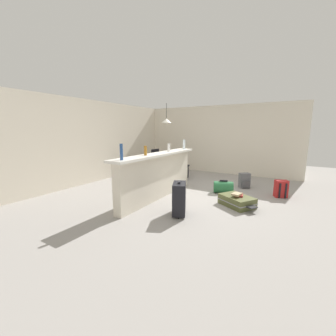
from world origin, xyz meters
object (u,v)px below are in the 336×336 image
at_px(pendant_lamp, 166,121).
at_px(dining_chair_near_partition, 180,163).
at_px(dining_chair_far_side, 153,160).
at_px(duffel_bag_green, 223,187).
at_px(bottle_amber, 145,151).
at_px(backpack_grey, 244,181).
at_px(suitcase_upright_black, 179,198).
at_px(book_stack, 238,195).
at_px(bottle_blue, 121,152).
at_px(dining_table, 166,158).
at_px(bottle_clear, 184,144).
at_px(suitcase_flat_olive, 237,201).
at_px(bottle_white, 169,148).
at_px(backpack_red, 281,189).

bearing_deg(pendant_lamp, dining_chair_near_partition, -97.54).
height_order(dining_chair_far_side, duffel_bag_green, dining_chair_far_side).
distance_m(bottle_amber, backpack_grey, 3.08).
height_order(suitcase_upright_black, book_stack, suitcase_upright_black).
height_order(bottle_blue, book_stack, bottle_blue).
bearing_deg(suitcase_upright_black, pendant_lamp, 35.26).
height_order(dining_chair_near_partition, pendant_lamp, pendant_lamp).
bearing_deg(backpack_grey, dining_table, 86.60).
height_order(bottle_clear, dining_chair_far_side, bottle_clear).
bearing_deg(bottle_blue, pendant_lamp, 18.07).
bearing_deg(book_stack, suitcase_flat_olive, 68.12).
bearing_deg(dining_chair_near_partition, bottle_clear, -146.68).
relative_size(bottle_blue, book_stack, 0.89).
distance_m(bottle_clear, dining_chair_far_side, 2.11).
height_order(dining_chair_far_side, backpack_grey, dining_chair_far_side).
xyz_separation_m(bottle_white, dining_table, (1.66, 1.11, -0.53)).
xyz_separation_m(bottle_white, backpack_red, (1.09, -2.52, -0.98)).
xyz_separation_m(bottle_clear, backpack_grey, (0.74, -1.54, -1.01)).
bearing_deg(bottle_white, bottle_amber, 177.22).
bearing_deg(bottle_amber, bottle_clear, -3.04).
bearing_deg(bottle_white, backpack_grey, -46.58).
distance_m(dining_chair_near_partition, backpack_red, 3.10).
bearing_deg(duffel_bag_green, backpack_red, -74.35).
distance_m(dining_chair_near_partition, book_stack, 2.86).
height_order(pendant_lamp, suitcase_flat_olive, pendant_lamp).
height_order(bottle_blue, dining_chair_near_partition, bottle_blue).
relative_size(bottle_white, dining_chair_far_side, 0.22).
distance_m(duffel_bag_green, suitcase_upright_black, 1.90).
bearing_deg(pendant_lamp, dining_table, 156.23).
xyz_separation_m(bottle_blue, duffel_bag_green, (2.45, -1.20, -1.07)).
bearing_deg(bottle_clear, dining_chair_near_partition, 33.32).
xyz_separation_m(dining_table, suitcase_flat_olive, (-1.74, -2.87, -0.54)).
relative_size(bottle_amber, pendant_lamp, 0.30).
bearing_deg(book_stack, bottle_clear, 63.86).
bearing_deg(dining_chair_near_partition, backpack_red, -99.83).
bearing_deg(dining_chair_far_side, bottle_clear, -119.29).
height_order(duffel_bag_green, book_stack, duffel_bag_green).
bearing_deg(dining_table, dining_chair_near_partition, -94.31).
xyz_separation_m(bottle_clear, book_stack, (-0.84, -1.72, -0.95)).
distance_m(dining_chair_far_side, suitcase_flat_olive, 3.91).
relative_size(bottle_blue, bottle_amber, 1.45).
distance_m(dining_table, backpack_grey, 2.74).
height_order(suitcase_upright_black, backpack_grey, suitcase_upright_black).
height_order(dining_chair_far_side, suitcase_upright_black, dining_chair_far_side).
distance_m(duffel_bag_green, backpack_grey, 0.86).
bearing_deg(dining_chair_far_side, pendant_lamp, -93.86).
distance_m(dining_table, duffel_bag_green, 2.56).
xyz_separation_m(bottle_clear, suitcase_upright_black, (-1.90, -0.86, -0.88)).
bearing_deg(pendant_lamp, backpack_grey, -94.10).
distance_m(dining_chair_far_side, backpack_red, 4.27).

